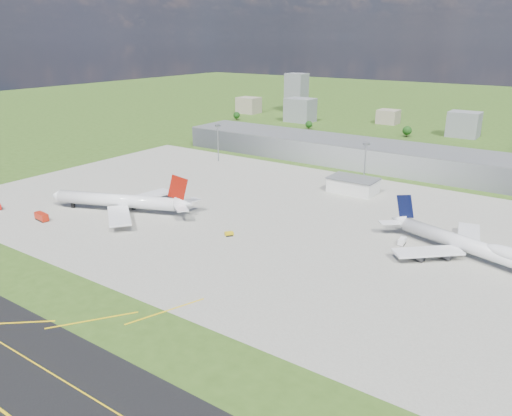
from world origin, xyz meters
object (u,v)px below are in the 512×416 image
Objects in this scene: tug_yellow at (229,234)px; van_white_near at (402,242)px; fire_truck at (42,217)px; van_white_far at (467,248)px; airliner_blue_quad at (469,246)px; airliner_red_twin at (122,201)px.

van_white_near is (66.47, 34.41, 0.42)m from tug_yellow.
van_white_far is at bearing 30.93° from fire_truck.
airliner_blue_quad reaches higher than tug_yellow.
van_white_far is at bearing 175.70° from airliner_red_twin.
fire_truck is at bearing -140.31° from airliner_blue_quad.
airliner_blue_quad is 16.66× the size of tug_yellow.
airliner_red_twin reaches higher than airliner_blue_quad.
fire_truck is 168.03m from van_white_near.
fire_truck is at bearing 109.89° from van_white_near.
van_white_far is (24.33, 9.43, -0.25)m from van_white_near.
tug_yellow is at bearing 29.26° from fire_truck.
van_white_near is (-26.35, -1.91, -3.93)m from airliner_blue_quad.
fire_truck reaches higher than tug_yellow.
airliner_red_twin is 13.17× the size of van_white_near.
airliner_red_twin is 1.04× the size of airliner_blue_quad.
airliner_red_twin is 162.29m from van_white_far.
airliner_red_twin is 38.18m from fire_truck.
van_white_far reaches higher than tug_yellow.
van_white_near is at bearing 175.00° from airliner_red_twin.
fire_truck is 1.56× the size of van_white_near.
fire_truck is 2.05× the size of tug_yellow.
airliner_blue_quad is at bearing -30.77° from tug_yellow.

